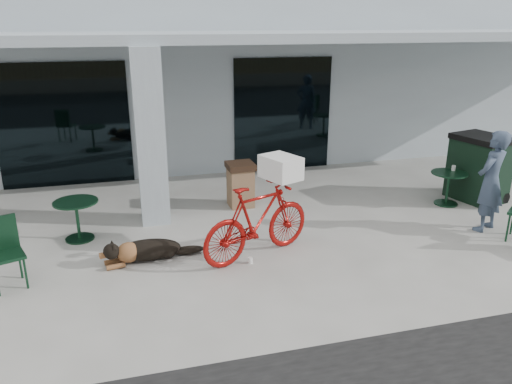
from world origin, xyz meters
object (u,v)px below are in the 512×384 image
object	(u,v)px
dog	(148,249)
cafe_chair_near	(6,255)
cafe_table_far	(448,188)
person	(491,181)
wheeled_bin	(479,168)
cafe_table_near	(78,220)
trash_receptacle	(240,185)
bicycle	(258,221)

from	to	relation	value
dog	cafe_chair_near	size ratio (longest dim) A/B	1.19
cafe_table_far	person	bearing A→B (deg)	-95.71
wheeled_bin	cafe_table_near	bearing A→B (deg)	166.10
cafe_table_near	cafe_chair_near	size ratio (longest dim) A/B	0.74
dog	wheeled_bin	xyz separation A→B (m)	(6.74, 1.11, 0.48)
trash_receptacle	cafe_table_near	bearing A→B (deg)	-163.89
cafe_chair_near	wheeled_bin	distance (m)	8.76
cafe_chair_near	dog	bearing A→B (deg)	-10.54
dog	person	world-z (taller)	person
cafe_table_near	wheeled_bin	size ratio (longest dim) A/B	0.55
wheeled_bin	person	bearing A→B (deg)	-136.41
cafe_table_far	trash_receptacle	distance (m)	4.15
cafe_table_far	person	size ratio (longest dim) A/B	0.40
cafe_table_near	person	world-z (taller)	person
person	wheeled_bin	world-z (taller)	person
dog	wheeled_bin	size ratio (longest dim) A/B	0.87
bicycle	cafe_chair_near	world-z (taller)	bicycle
cafe_table_near	trash_receptacle	xyz separation A→B (m)	(3.01, 0.87, 0.10)
dog	wheeled_bin	bearing A→B (deg)	-1.38
trash_receptacle	bicycle	bearing A→B (deg)	-96.57
bicycle	cafe_table_near	size ratio (longest dim) A/B	2.73
trash_receptacle	wheeled_bin	xyz separation A→B (m)	(4.80, -0.86, 0.23)
trash_receptacle	cafe_chair_near	bearing A→B (deg)	-149.02
trash_receptacle	wheeled_bin	world-z (taller)	wheeled_bin
dog	person	bearing A→B (deg)	-13.67
dog	wheeled_bin	world-z (taller)	wheeled_bin
cafe_table_near	cafe_table_far	bearing A→B (deg)	-0.89
cafe_chair_near	cafe_table_far	size ratio (longest dim) A/B	1.40
person	wheeled_bin	size ratio (longest dim) A/B	1.33
dog	person	xyz separation A→B (m)	(5.84, -0.30, 0.70)
bicycle	cafe_table_far	world-z (taller)	bicycle
trash_receptacle	wheeled_bin	distance (m)	4.88
dog	cafe_table_near	xyz separation A→B (m)	(-1.08, 1.10, 0.15)
bicycle	cafe_table_near	bearing A→B (deg)	40.18
cafe_chair_near	wheeled_bin	bearing A→B (deg)	-10.99
bicycle	cafe_table_near	distance (m)	3.10
person	trash_receptacle	size ratio (longest dim) A/B	2.01
dog	cafe_table_far	bearing A→B (deg)	-1.31
dog	cafe_table_near	size ratio (longest dim) A/B	1.60
bicycle	cafe_table_far	xyz separation A→B (m)	(4.29, 1.29, -0.27)
person	trash_receptacle	xyz separation A→B (m)	(-3.90, 2.27, -0.45)
bicycle	cafe_table_near	world-z (taller)	bicycle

